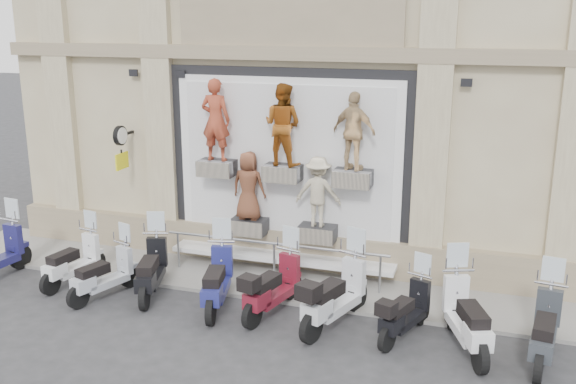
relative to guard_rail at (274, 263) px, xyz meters
The scene contains 15 objects.
ground 2.05m from the guard_rail, 90.00° to the right, with size 90.00×90.00×0.00m, color #2D2D2F.
sidewalk 0.44m from the guard_rail, 90.00° to the left, with size 16.00×2.20×0.08m, color gray.
building 7.46m from the guard_rail, 90.00° to the left, with size 14.00×8.60×12.00m, color #C9BA92, non-canonical shape.
shop_vitrine 2.10m from the guard_rail, 86.69° to the left, with size 5.60×0.84×4.30m.
guard_rail is the anchor object (origin of this frame).
clock_sign_bracket 4.57m from the guard_rail, behind, with size 0.10×0.80×1.02m.
scooter_b 4.34m from the guard_rail, 161.60° to the right, with size 0.53×1.83×1.48m, color silver, non-canonical shape.
scooter_c 3.56m from the guard_rail, 149.70° to the right, with size 0.52×1.79×1.45m, color #A5AAB3, non-canonical shape.
scooter_d 2.62m from the guard_rail, 148.17° to the right, with size 0.58×1.98×1.61m, color black, non-canonical shape.
scooter_e 1.69m from the guard_rail, 113.73° to the right, with size 0.59×2.04×1.66m, color navy, non-canonical shape.
scooter_f 1.54m from the guard_rail, 71.47° to the right, with size 0.57×1.97×1.60m, color maroon, non-canonical shape.
scooter_g 2.38m from the guard_rail, 41.98° to the right, with size 0.63×2.15×1.75m, color silver, non-canonical shape.
scooter_h 3.45m from the guard_rail, 27.69° to the right, with size 0.52×1.77×1.44m, color black, non-canonical shape.
scooter_i 4.46m from the guard_rail, 22.71° to the right, with size 0.61×2.11×1.71m, color silver, non-canonical shape.
scooter_j 5.64m from the guard_rail, 17.81° to the right, with size 0.58×2.01×1.63m, color #2B2F34, non-canonical shape.
Camera 1 is at (4.28, -10.22, 5.58)m, focal length 40.00 mm.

